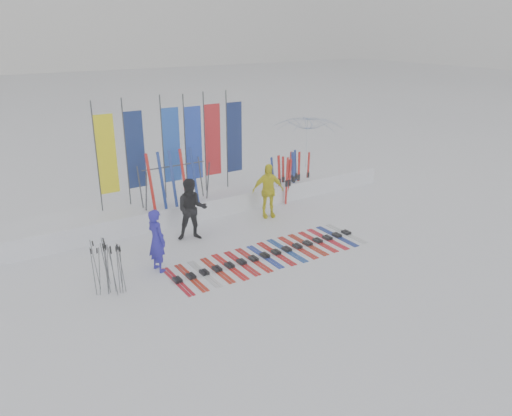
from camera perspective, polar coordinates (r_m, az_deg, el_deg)
ground at (r=12.79m, az=3.13°, el=-6.47°), size 120.00×120.00×0.00m
snow_bank at (r=16.32m, az=-6.29°, el=0.63°), size 14.00×1.60×0.60m
person_blue at (r=12.40m, az=-11.27°, el=-3.65°), size 0.49×0.65×1.60m
person_black at (r=14.02m, az=-7.34°, el=-0.19°), size 1.05×0.95×1.78m
person_yellow at (r=15.60m, az=1.36°, el=2.00°), size 1.09×0.70×1.72m
tent_canopy at (r=19.95m, az=5.89°, el=7.04°), size 3.49×3.52×2.45m
ski_row at (r=13.26m, az=1.74°, el=-5.27°), size 5.51×1.69×0.07m
pole_cluster at (r=11.74m, az=-16.45°, el=-6.64°), size 0.63×0.67×1.26m
feather_flags at (r=15.69m, az=-9.03°, el=7.11°), size 4.83×0.17×3.20m
ski_rack at (r=15.22m, az=-9.30°, el=3.33°), size 2.04×0.80×1.23m
upright_skis at (r=17.28m, az=3.90°, el=3.55°), size 1.52×0.93×1.69m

